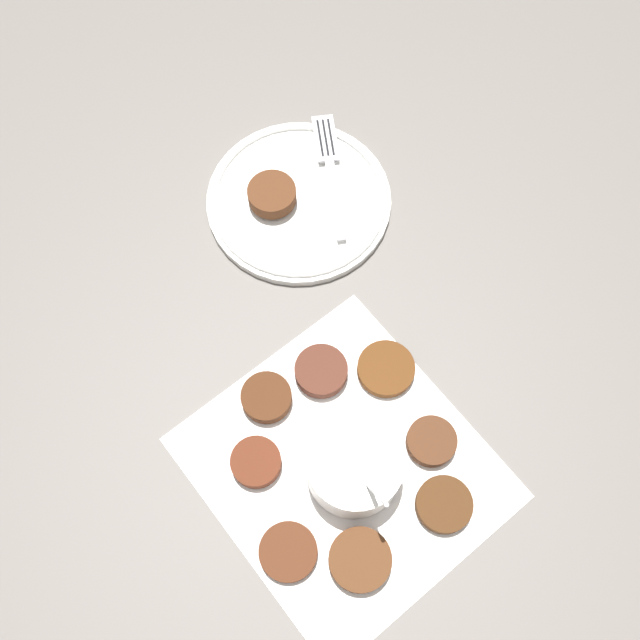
# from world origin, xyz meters

# --- Properties ---
(ground_plane) EXTENTS (4.00, 4.00, 0.00)m
(ground_plane) POSITION_xyz_m (0.00, 0.00, 0.00)
(ground_plane) COLOR #605B56
(napkin) EXTENTS (0.35, 0.33, 0.00)m
(napkin) POSITION_xyz_m (-0.00, -0.01, 0.00)
(napkin) COLOR white
(napkin) RESTS_ON ground_plane
(sauce_bowl) EXTENTS (0.13, 0.11, 0.12)m
(sauce_bowl) POSITION_xyz_m (-0.01, -0.01, 0.03)
(sauce_bowl) COLOR white
(sauce_bowl) RESTS_ON napkin
(fritter_0) EXTENTS (0.06, 0.06, 0.02)m
(fritter_0) POSITION_xyz_m (0.11, -0.04, 0.01)
(fritter_0) COLOR #4F291D
(fritter_0) RESTS_ON napkin
(fritter_1) EXTENTS (0.07, 0.07, 0.02)m
(fritter_1) POSITION_xyz_m (-0.09, 0.03, 0.01)
(fritter_1) COLOR #52301A
(fritter_1) RESTS_ON napkin
(fritter_2) EXTENTS (0.06, 0.06, 0.02)m
(fritter_2) POSITION_xyz_m (0.11, 0.03, 0.01)
(fritter_2) COLOR #482715
(fritter_2) RESTS_ON napkin
(fritter_3) EXTENTS (0.06, 0.06, 0.02)m
(fritter_3) POSITION_xyz_m (0.05, 0.08, 0.01)
(fritter_3) COLOR #562818
(fritter_3) RESTS_ON napkin
(fritter_4) EXTENTS (0.06, 0.06, 0.01)m
(fritter_4) POSITION_xyz_m (-0.05, 0.09, 0.01)
(fritter_4) COLOR #4E2918
(fritter_4) RESTS_ON napkin
(fritter_5) EXTENTS (0.06, 0.06, 0.01)m
(fritter_5) POSITION_xyz_m (-0.09, -0.08, 0.01)
(fritter_5) COLOR #472A15
(fritter_5) RESTS_ON napkin
(fritter_6) EXTENTS (0.07, 0.07, 0.01)m
(fritter_6) POSITION_xyz_m (0.07, -0.11, 0.01)
(fritter_6) COLOR #563015
(fritter_6) RESTS_ON napkin
(fritter_7) EXTENTS (0.06, 0.06, 0.02)m
(fritter_7) POSITION_xyz_m (-0.03, -0.11, 0.01)
(fritter_7) COLOR #4C2C1A
(fritter_7) RESTS_ON napkin
(serving_plate) EXTENTS (0.24, 0.24, 0.02)m
(serving_plate) POSITION_xyz_m (0.33, -0.13, 0.01)
(serving_plate) COLOR white
(serving_plate) RESTS_ON ground_plane
(fritter_on_plate) EXTENTS (0.06, 0.06, 0.02)m
(fritter_on_plate) POSITION_xyz_m (0.34, -0.10, 0.03)
(fritter_on_plate) COLOR #512D19
(fritter_on_plate) RESTS_ON serving_plate
(fork) EXTENTS (0.18, 0.09, 0.00)m
(fork) POSITION_xyz_m (0.35, -0.19, 0.02)
(fork) COLOR silver
(fork) RESTS_ON serving_plate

